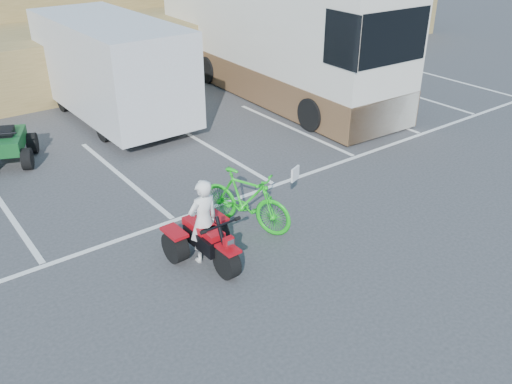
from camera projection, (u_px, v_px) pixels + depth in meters
ground at (241, 276)px, 9.60m from camera, size 100.00×100.00×0.00m
parking_stripes at (172, 181)px, 12.93m from camera, size 28.00×5.16×0.01m
red_trike_atv at (210, 262)px, 9.97m from camera, size 1.23×1.61×1.03m
rider at (203, 221)px, 9.69m from camera, size 0.61×0.41×1.63m
green_dirt_bike at (246, 200)px, 10.81m from camera, size 1.31×2.12×1.24m
cargo_trailer at (111, 66)px, 16.10m from camera, size 2.59×6.36×2.96m
rv_motorhome at (272, 43)px, 18.47m from camera, size 3.13×10.87×3.87m
quad_atv_green at (13, 162)px, 13.88m from camera, size 1.70×1.91×1.03m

